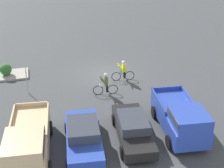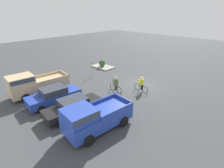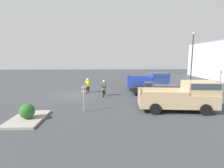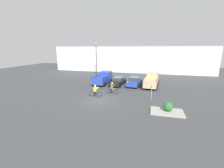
# 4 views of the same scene
# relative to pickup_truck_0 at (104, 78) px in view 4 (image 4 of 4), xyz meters

# --- Properties ---
(ground_plane) EXTENTS (80.00, 80.00, 0.00)m
(ground_plane) POSITION_rel_pickup_truck_0_xyz_m (2.26, -8.73, -1.09)
(ground_plane) COLOR #383A3D
(warehouse_building) EXTENTS (41.53, 15.05, 6.82)m
(warehouse_building) POSITION_rel_pickup_truck_0_xyz_m (2.26, 20.80, 2.32)
(warehouse_building) COLOR silver
(warehouse_building) RESTS_ON ground_plane
(pickup_truck_0) EXTENTS (2.57, 5.04, 2.10)m
(pickup_truck_0) POSITION_rel_pickup_truck_0_xyz_m (0.00, 0.00, 0.00)
(pickup_truck_0) COLOR #233D9E
(pickup_truck_0) RESTS_ON ground_plane
(sedan_0) EXTENTS (2.26, 4.90, 1.38)m
(sedan_0) POSITION_rel_pickup_truck_0_xyz_m (2.77, -0.23, -0.39)
(sedan_0) COLOR black
(sedan_0) RESTS_ON ground_plane
(sedan_1) EXTENTS (2.32, 4.79, 1.50)m
(sedan_1) POSITION_rel_pickup_truck_0_xyz_m (5.57, -0.10, -0.34)
(sedan_1) COLOR #233D9E
(sedan_1) RESTS_ON ground_plane
(pickup_truck_1) EXTENTS (2.56, 5.65, 2.23)m
(pickup_truck_1) POSITION_rel_pickup_truck_0_xyz_m (8.41, 0.31, 0.06)
(pickup_truck_1) COLOR tan
(pickup_truck_1) RESTS_ON ground_plane
(cyclist_0) EXTENTS (1.78, 0.49, 1.67)m
(cyclist_0) POSITION_rel_pickup_truck_0_xyz_m (3.09, -5.60, -0.27)
(cyclist_0) COLOR black
(cyclist_0) RESTS_ON ground_plane
(cyclist_1) EXTENTS (1.79, 0.49, 1.65)m
(cyclist_1) POSITION_rel_pickup_truck_0_xyz_m (1.27, -7.45, -0.27)
(cyclist_1) COLOR black
(cyclist_1) RESTS_ON ground_plane
(fire_lane_sign) EXTENTS (0.09, 0.30, 2.02)m
(fire_lane_sign) POSITION_rel_pickup_truck_0_xyz_m (8.41, -6.98, 0.14)
(fire_lane_sign) COLOR #9E9EA3
(fire_lane_sign) RESTS_ON ground_plane
(lamppost) EXTENTS (0.36, 0.36, 7.42)m
(lamppost) POSITION_rel_pickup_truck_0_xyz_m (-3.92, 6.88, 3.22)
(lamppost) COLOR #2D2823
(lamppost) RESTS_ON ground_plane
(curb_island) EXTENTS (3.16, 1.99, 0.15)m
(curb_island) POSITION_rel_pickup_truck_0_xyz_m (9.99, -10.36, -1.01)
(curb_island) COLOR gray
(curb_island) RESTS_ON ground_plane
(shrub) EXTENTS (0.93, 0.93, 0.93)m
(shrub) POSITION_rel_pickup_truck_0_xyz_m (10.08, -10.32, -0.47)
(shrub) COLOR #286028
(shrub) RESTS_ON curb_island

